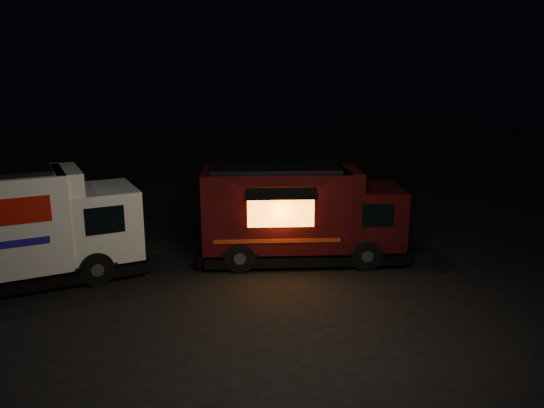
{
  "coord_description": "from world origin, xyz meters",
  "views": [
    {
      "loc": [
        -3.93,
        -11.23,
        5.14
      ],
      "look_at": [
        1.69,
        2.0,
        1.58
      ],
      "focal_mm": 35.0,
      "sensor_mm": 36.0,
      "label": 1
    }
  ],
  "objects": [
    {
      "name": "ground",
      "position": [
        0.0,
        0.0,
        0.0
      ],
      "size": [
        80.0,
        80.0,
        0.0
      ],
      "primitive_type": "plane",
      "color": "black",
      "rests_on": "ground"
    },
    {
      "name": "white_truck",
      "position": [
        -5.0,
        2.71,
        1.46
      ],
      "size": [
        6.57,
        2.61,
        2.92
      ],
      "primitive_type": null,
      "rotation": [
        0.0,
        0.0,
        0.06
      ],
      "color": "silver",
      "rests_on": "ground"
    },
    {
      "name": "red_truck",
      "position": [
        2.42,
        1.57,
        1.34
      ],
      "size": [
        6.15,
        3.97,
        2.69
      ],
      "primitive_type": null,
      "rotation": [
        0.0,
        0.0,
        -0.35
      ],
      "color": "#3C0A0F",
      "rests_on": "ground"
    }
  ]
}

